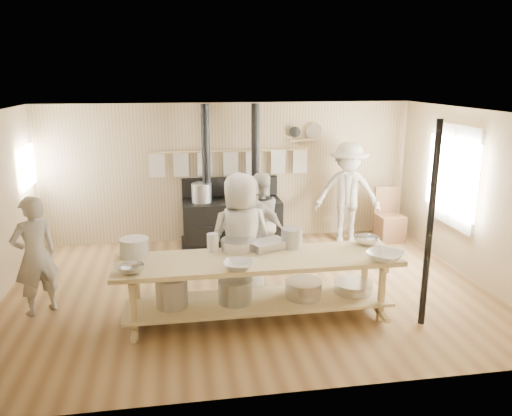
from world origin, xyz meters
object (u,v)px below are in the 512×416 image
(cook_far_left, at_px, (35,256))
(roasting_pan, at_px, (268,245))
(cook_by_window, at_px, (348,193))
(chair, at_px, (389,225))
(prep_table, at_px, (258,282))
(cook_left, at_px, (259,221))
(stove, at_px, (232,217))
(cook_right, at_px, (252,235))
(cook_center, at_px, (241,238))

(cook_far_left, xyz_separation_m, roasting_pan, (3.04, -0.34, 0.10))
(cook_by_window, distance_m, chair, 1.06)
(prep_table, height_order, cook_left, cook_left)
(cook_far_left, relative_size, cook_left, 1.01)
(chair, bearing_deg, stove, 173.54)
(cook_left, height_order, chair, cook_left)
(prep_table, relative_size, chair, 3.54)
(cook_left, bearing_deg, cook_far_left, 6.59)
(cook_right, distance_m, roasting_pan, 0.62)
(prep_table, distance_m, cook_left, 1.85)
(chair, height_order, roasting_pan, chair)
(prep_table, bearing_deg, stove, 89.96)
(cook_left, bearing_deg, roasting_pan, 71.87)
(cook_left, distance_m, cook_by_window, 2.14)
(prep_table, bearing_deg, cook_left, 80.12)
(cook_by_window, bearing_deg, cook_center, -119.37)
(cook_left, distance_m, cook_right, 0.92)
(stove, height_order, cook_center, stove)
(stove, distance_m, cook_center, 2.45)
(cook_center, xyz_separation_m, cook_right, (0.20, 0.31, -0.07))
(cook_center, xyz_separation_m, chair, (3.15, 2.15, -0.62))
(cook_right, bearing_deg, chair, -148.96)
(stove, relative_size, cook_center, 1.42)
(cook_left, xyz_separation_m, cook_by_window, (1.86, 1.05, 0.16))
(cook_by_window, distance_m, roasting_pan, 3.22)
(cook_far_left, relative_size, cook_right, 0.95)
(cook_far_left, height_order, roasting_pan, cook_far_left)
(cook_by_window, bearing_deg, cook_right, -121.08)
(stove, distance_m, chair, 3.03)
(chair, bearing_deg, roasting_pan, -140.63)
(stove, xyz_separation_m, prep_table, (-0.00, -3.02, -0.00))
(prep_table, height_order, cook_right, cook_right)
(stove, distance_m, cook_right, 2.12)
(prep_table, relative_size, cook_left, 2.27)
(cook_by_window, xyz_separation_m, chair, (0.83, -0.09, -0.65))
(cook_far_left, bearing_deg, cook_right, 149.39)
(roasting_pan, bearing_deg, prep_table, -121.24)
(prep_table, height_order, chair, chair)
(cook_center, xyz_separation_m, cook_by_window, (2.31, 2.24, 0.04))
(cook_by_window, xyz_separation_m, roasting_pan, (-1.98, -2.53, -0.05))
(roasting_pan, bearing_deg, cook_left, 85.32)
(cook_center, bearing_deg, cook_left, -119.58)
(prep_table, relative_size, roasting_pan, 7.45)
(cook_far_left, bearing_deg, prep_table, 131.23)
(stove, distance_m, prep_table, 3.02)
(cook_right, height_order, roasting_pan, cook_right)
(stove, distance_m, cook_by_window, 2.22)
(prep_table, xyz_separation_m, cook_center, (-0.14, 0.61, 0.40))
(chair, relative_size, roasting_pan, 2.11)
(cook_far_left, distance_m, cook_center, 2.71)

